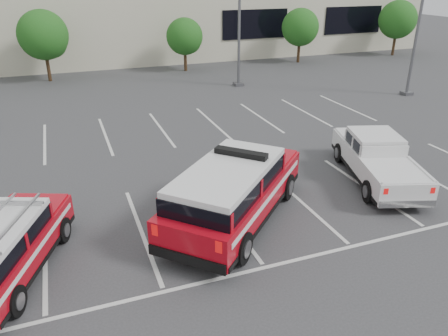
{
  "coord_description": "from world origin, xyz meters",
  "views": [
    {
      "loc": [
        -4.3,
        -11.23,
        7.08
      ],
      "look_at": [
        0.42,
        1.31,
        1.05
      ],
      "focal_mm": 35.0,
      "sensor_mm": 36.0,
      "label": 1
    }
  ],
  "objects_px": {
    "tree_right": "(301,29)",
    "ladder_suv": "(4,251)",
    "tree_mid_left": "(45,37)",
    "light_pole_right": "(421,8)",
    "white_pickup": "(376,163)",
    "tree_far_right": "(398,21)",
    "fire_chief_suv": "(234,195)",
    "light_pole_mid": "(239,5)",
    "tree_mid_right": "(186,38)",
    "convention_building": "(102,1)"
  },
  "relations": [
    {
      "from": "tree_far_right",
      "to": "light_pole_right",
      "type": "height_order",
      "value": "light_pole_right"
    },
    {
      "from": "white_pickup",
      "to": "light_pole_mid",
      "type": "bearing_deg",
      "value": 105.01
    },
    {
      "from": "tree_far_right",
      "to": "ladder_suv",
      "type": "relative_size",
      "value": 0.98
    },
    {
      "from": "tree_mid_left",
      "to": "ladder_suv",
      "type": "relative_size",
      "value": 0.98
    },
    {
      "from": "white_pickup",
      "to": "ladder_suv",
      "type": "relative_size",
      "value": 1.15
    },
    {
      "from": "tree_mid_right",
      "to": "ladder_suv",
      "type": "distance_m",
      "value": 25.58
    },
    {
      "from": "tree_mid_right",
      "to": "light_pole_right",
      "type": "distance_m",
      "value": 16.47
    },
    {
      "from": "convention_building",
      "to": "light_pole_right",
      "type": "xyz_separation_m",
      "value": [
        15.82,
        -21.86,
        0.47
      ]
    },
    {
      "from": "convention_building",
      "to": "tree_mid_right",
      "type": "bearing_deg",
      "value": -63.43
    },
    {
      "from": "tree_mid_left",
      "to": "white_pickup",
      "type": "relative_size",
      "value": 0.85
    },
    {
      "from": "convention_building",
      "to": "tree_far_right",
      "type": "relative_size",
      "value": 12.38
    },
    {
      "from": "light_pole_mid",
      "to": "tree_far_right",
      "type": "bearing_deg",
      "value": 18.48
    },
    {
      "from": "tree_far_right",
      "to": "light_pole_right",
      "type": "xyz_separation_m",
      "value": [
        -9.09,
        -12.05,
        2.14
      ]
    },
    {
      "from": "tree_mid_left",
      "to": "light_pole_right",
      "type": "distance_m",
      "value": 24.23
    },
    {
      "from": "convention_building",
      "to": "ladder_suv",
      "type": "relative_size",
      "value": 12.12
    },
    {
      "from": "convention_building",
      "to": "fire_chief_suv",
      "type": "xyz_separation_m",
      "value": [
        -0.07,
        -32.22,
        -3.83
      ]
    },
    {
      "from": "convention_building",
      "to": "ladder_suv",
      "type": "bearing_deg",
      "value": -101.13
    },
    {
      "from": "light_pole_right",
      "to": "tree_far_right",
      "type": "bearing_deg",
      "value": 52.96
    },
    {
      "from": "ladder_suv",
      "to": "light_pole_mid",
      "type": "bearing_deg",
      "value": 73.78
    },
    {
      "from": "tree_far_right",
      "to": "tree_mid_left",
      "type": "bearing_deg",
      "value": 180.0
    },
    {
      "from": "tree_far_right",
      "to": "fire_chief_suv",
      "type": "xyz_separation_m",
      "value": [
        -24.98,
        -22.4,
        -2.15
      ]
    },
    {
      "from": "tree_mid_left",
      "to": "white_pickup",
      "type": "distance_m",
      "value": 24.26
    },
    {
      "from": "convention_building",
      "to": "light_pole_mid",
      "type": "bearing_deg",
      "value": -66.74
    },
    {
      "from": "light_pole_mid",
      "to": "ladder_suv",
      "type": "relative_size",
      "value": 2.07
    },
    {
      "from": "fire_chief_suv",
      "to": "ladder_suv",
      "type": "bearing_deg",
      "value": -130.65
    },
    {
      "from": "tree_mid_left",
      "to": "fire_chief_suv",
      "type": "height_order",
      "value": "tree_mid_left"
    },
    {
      "from": "white_pickup",
      "to": "ladder_suv",
      "type": "height_order",
      "value": "ladder_suv"
    },
    {
      "from": "tree_mid_left",
      "to": "light_pole_right",
      "type": "xyz_separation_m",
      "value": [
        20.91,
        -12.05,
        2.14
      ]
    },
    {
      "from": "light_pole_right",
      "to": "white_pickup",
      "type": "xyz_separation_m",
      "value": [
        -9.83,
        -9.4,
        -4.53
      ]
    },
    {
      "from": "tree_right",
      "to": "fire_chief_suv",
      "type": "bearing_deg",
      "value": -123.77
    },
    {
      "from": "tree_mid_left",
      "to": "light_pole_mid",
      "type": "height_order",
      "value": "light_pole_mid"
    },
    {
      "from": "tree_right",
      "to": "light_pole_right",
      "type": "relative_size",
      "value": 0.43
    },
    {
      "from": "tree_mid_left",
      "to": "light_pole_right",
      "type": "relative_size",
      "value": 0.47
    },
    {
      "from": "tree_far_right",
      "to": "fire_chief_suv",
      "type": "height_order",
      "value": "tree_far_right"
    },
    {
      "from": "light_pole_mid",
      "to": "ladder_suv",
      "type": "bearing_deg",
      "value": -128.24
    },
    {
      "from": "tree_right",
      "to": "white_pickup",
      "type": "distance_m",
      "value": 23.33
    },
    {
      "from": "tree_mid_left",
      "to": "tree_far_right",
      "type": "distance_m",
      "value": 30.0
    },
    {
      "from": "tree_right",
      "to": "light_pole_right",
      "type": "xyz_separation_m",
      "value": [
        0.91,
        -12.05,
        2.41
      ]
    },
    {
      "from": "tree_mid_left",
      "to": "white_pickup",
      "type": "bearing_deg",
      "value": -62.69
    },
    {
      "from": "tree_far_right",
      "to": "ladder_suv",
      "type": "height_order",
      "value": "tree_far_right"
    },
    {
      "from": "tree_mid_left",
      "to": "tree_mid_right",
      "type": "height_order",
      "value": "tree_mid_left"
    },
    {
      "from": "white_pickup",
      "to": "tree_right",
      "type": "bearing_deg",
      "value": 85.51
    },
    {
      "from": "tree_mid_right",
      "to": "tree_far_right",
      "type": "bearing_deg",
      "value": 0.0
    },
    {
      "from": "ladder_suv",
      "to": "tree_right",
      "type": "bearing_deg",
      "value": 68.99
    },
    {
      "from": "white_pickup",
      "to": "ladder_suv",
      "type": "xyz_separation_m",
      "value": [
        -12.41,
        -1.41,
        0.07
      ]
    },
    {
      "from": "convention_building",
      "to": "tree_mid_left",
      "type": "xyz_separation_m",
      "value": [
        -5.09,
        -9.82,
        -1.68
      ]
    },
    {
      "from": "tree_right",
      "to": "ladder_suv",
      "type": "relative_size",
      "value": 0.89
    },
    {
      "from": "tree_mid_right",
      "to": "tree_far_right",
      "type": "distance_m",
      "value": 20.01
    },
    {
      "from": "light_pole_mid",
      "to": "white_pickup",
      "type": "bearing_deg",
      "value": -93.09
    },
    {
      "from": "convention_building",
      "to": "tree_right",
      "type": "distance_m",
      "value": 17.96
    }
  ]
}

